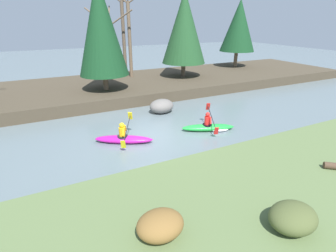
{
  "coord_description": "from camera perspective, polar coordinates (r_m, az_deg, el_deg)",
  "views": [
    {
      "loc": [
        -4.45,
        -10.87,
        5.39
      ],
      "look_at": [
        0.79,
        -0.3,
        0.55
      ],
      "focal_mm": 28.0,
      "sensor_mm": 36.0,
      "label": 1
    }
  ],
  "objects": [
    {
      "name": "kayaker_lead",
      "position": [
        13.74,
        9.16,
        -0.2
      ],
      "size": [
        2.73,
        1.99,
        1.2
      ],
      "rotation": [
        0.0,
        0.0,
        -0.37
      ],
      "color": "green",
      "rests_on": "ground"
    },
    {
      "name": "conifer_tree_centre",
      "position": [
        22.7,
        3.54,
        20.62
      ],
      "size": [
        3.62,
        3.62,
        6.82
      ],
      "color": "brown",
      "rests_on": "riverbank_far"
    },
    {
      "name": "shrub_clump_second",
      "position": [
        7.5,
        25.52,
        -17.53
      ],
      "size": [
        1.26,
        1.05,
        0.68
      ],
      "color": "#4C562D",
      "rests_on": "riverbank_near"
    },
    {
      "name": "bare_tree_mid_upstream",
      "position": [
        22.7,
        -12.47,
        16.82
      ],
      "size": [
        3.13,
        3.1,
        5.65
      ],
      "color": "brown",
      "rests_on": "riverbank_far"
    },
    {
      "name": "kayaker_middle",
      "position": [
        12.4,
        -9.51,
        -2.67
      ],
      "size": [
        2.65,
        1.95,
        1.2
      ],
      "rotation": [
        0.0,
        0.0,
        -0.5
      ],
      "color": "#C61999",
      "rests_on": "ground"
    },
    {
      "name": "boulder_midstream",
      "position": [
        16.1,
        -1.4,
        4.35
      ],
      "size": [
        1.52,
        1.19,
        0.86
      ],
      "color": "slate",
      "rests_on": "ground"
    },
    {
      "name": "conifer_tree_mid_right",
      "position": [
        28.59,
        15.15,
        20.34
      ],
      "size": [
        3.46,
        3.46,
        6.46
      ],
      "color": "brown",
      "rests_on": "riverbank_far"
    },
    {
      "name": "riverbank_far",
      "position": [
        21.06,
        -13.53,
        7.91
      ],
      "size": [
        44.0,
        8.76,
        0.75
      ],
      "color": "#473D2D",
      "rests_on": "ground"
    },
    {
      "name": "bare_tree_downstream",
      "position": [
        22.93,
        -8.42,
        19.77
      ],
      "size": [
        4.31,
        4.26,
        7.89
      ],
      "color": "brown",
      "rests_on": "riverbank_far"
    },
    {
      "name": "shrub_clump_nearest",
      "position": [
        6.69,
        -1.7,
        -20.74
      ],
      "size": [
        1.18,
        0.98,
        0.64
      ],
      "color": "brown",
      "rests_on": "riverbank_near"
    },
    {
      "name": "conifer_tree_mid_left",
      "position": [
        18.62,
        -14.44,
        20.1
      ],
      "size": [
        3.32,
        3.32,
        7.22
      ],
      "color": "brown",
      "rests_on": "riverbank_far"
    },
    {
      "name": "bare_tree_mid_downstream",
      "position": [
        23.15,
        -9.69,
        19.83
      ],
      "size": [
        4.36,
        4.31,
        7.98
      ],
      "color": "brown",
      "rests_on": "riverbank_far"
    },
    {
      "name": "riverbank_near",
      "position": [
        8.13,
        15.02,
        -17.79
      ],
      "size": [
        44.0,
        6.35,
        0.51
      ],
      "color": "#5B7042",
      "rests_on": "ground"
    },
    {
      "name": "ground_plane",
      "position": [
        12.92,
        -3.73,
        -2.4
      ],
      "size": [
        90.0,
        90.0,
        0.0
      ],
      "primitive_type": "plane",
      "color": "slate"
    }
  ]
}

